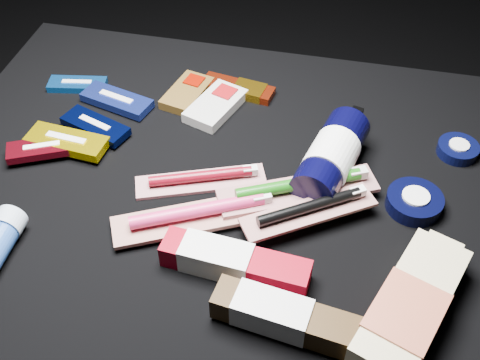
# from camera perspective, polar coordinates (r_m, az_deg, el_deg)

# --- Properties ---
(ground) EXTENTS (3.00, 3.00, 0.00)m
(ground) POSITION_cam_1_polar(r_m,az_deg,el_deg) (1.24, -0.80, -13.96)
(ground) COLOR black
(ground) RESTS_ON ground
(cloth_table) EXTENTS (0.98, 0.78, 0.40)m
(cloth_table) POSITION_cam_1_polar(r_m,az_deg,el_deg) (1.07, -0.91, -8.53)
(cloth_table) COLOR black
(cloth_table) RESTS_ON ground
(luna_bar_0) EXTENTS (0.11, 0.06, 0.01)m
(luna_bar_0) POSITION_cam_1_polar(r_m,az_deg,el_deg) (1.15, -15.16, 8.74)
(luna_bar_0) COLOR #1050A2
(luna_bar_0) RESTS_ON cloth_table
(luna_bar_1) EXTENTS (0.13, 0.08, 0.02)m
(luna_bar_1) POSITION_cam_1_polar(r_m,az_deg,el_deg) (1.09, -11.60, 7.41)
(luna_bar_1) COLOR navy
(luna_bar_1) RESTS_ON cloth_table
(luna_bar_2) EXTENTS (0.13, 0.08, 0.02)m
(luna_bar_2) POSITION_cam_1_polar(r_m,az_deg,el_deg) (1.04, -13.54, 5.00)
(luna_bar_2) COLOR #030A31
(luna_bar_2) RESTS_ON cloth_table
(luna_bar_3) EXTENTS (0.14, 0.06, 0.02)m
(luna_bar_3) POSITION_cam_1_polar(r_m,az_deg,el_deg) (1.01, -16.08, 3.53)
(luna_bar_3) COLOR #CEB204
(luna_bar_3) RESTS_ON cloth_table
(luna_bar_4) EXTENTS (0.12, 0.08, 0.01)m
(luna_bar_4) POSITION_cam_1_polar(r_m,az_deg,el_deg) (1.01, -18.23, 2.85)
(luna_bar_4) COLOR maroon
(luna_bar_4) RESTS_ON cloth_table
(clif_bar_0) EXTENTS (0.08, 0.12, 0.02)m
(clif_bar_0) POSITION_cam_1_polar(r_m,az_deg,el_deg) (1.09, -4.93, 8.36)
(clif_bar_0) COLOR #513915
(clif_bar_0) RESTS_ON cloth_table
(clif_bar_1) EXTENTS (0.10, 0.13, 0.02)m
(clif_bar_1) POSITION_cam_1_polar(r_m,az_deg,el_deg) (1.06, -2.18, 7.21)
(clif_bar_1) COLOR beige
(clif_bar_1) RESTS_ON cloth_table
(power_bar) EXTENTS (0.14, 0.06, 0.02)m
(power_bar) POSITION_cam_1_polar(r_m,az_deg,el_deg) (1.10, 0.15, 8.61)
(power_bar) COLOR maroon
(power_bar) RESTS_ON cloth_table
(lotion_bottle) EXTENTS (0.11, 0.23, 0.07)m
(lotion_bottle) POSITION_cam_1_polar(r_m,az_deg,el_deg) (0.93, 8.65, 2.17)
(lotion_bottle) COLOR black
(lotion_bottle) RESTS_ON cloth_table
(cream_tin_upper) EXTENTS (0.07, 0.07, 0.02)m
(cream_tin_upper) POSITION_cam_1_polar(r_m,az_deg,el_deg) (1.03, 19.95, 2.77)
(cream_tin_upper) COLOR black
(cream_tin_upper) RESTS_ON cloth_table
(cream_tin_lower) EXTENTS (0.08, 0.08, 0.03)m
(cream_tin_lower) POSITION_cam_1_polar(r_m,az_deg,el_deg) (0.92, 16.20, -1.98)
(cream_tin_lower) COLOR black
(cream_tin_lower) RESTS_ON cloth_table
(bodywash_bottle) EXTENTS (0.15, 0.23, 0.05)m
(bodywash_bottle) POSITION_cam_1_polar(r_m,az_deg,el_deg) (0.79, 15.78, -11.73)
(bodywash_bottle) COLOR beige
(bodywash_bottle) RESTS_ON cloth_table
(toothbrush_pack_0) EXTENTS (0.20, 0.12, 0.02)m
(toothbrush_pack_0) POSITION_cam_1_polar(r_m,az_deg,el_deg) (0.93, -3.57, 0.11)
(toothbrush_pack_0) COLOR silver
(toothbrush_pack_0) RESTS_ON cloth_table
(toothbrush_pack_1) EXTENTS (0.25, 0.16, 0.03)m
(toothbrush_pack_1) POSITION_cam_1_polar(r_m,az_deg,el_deg) (0.86, -3.81, -3.22)
(toothbrush_pack_1) COLOR #B7B1AA
(toothbrush_pack_1) RESTS_ON cloth_table
(toothbrush_pack_2) EXTENTS (0.24, 0.15, 0.03)m
(toothbrush_pack_2) POSITION_cam_1_polar(r_m,az_deg,el_deg) (0.89, 5.76, -0.70)
(toothbrush_pack_2) COLOR #B8B0AB
(toothbrush_pack_2) RESTS_ON cloth_table
(toothbrush_pack_3) EXTENTS (0.19, 0.15, 0.02)m
(toothbrush_pack_3) POSITION_cam_1_polar(r_m,az_deg,el_deg) (0.86, 6.73, -2.74)
(toothbrush_pack_3) COLOR #B3ABA8
(toothbrush_pack_3) RESTS_ON cloth_table
(toothpaste_carton_red) EXTENTS (0.20, 0.06, 0.04)m
(toothpaste_carton_red) POSITION_cam_1_polar(r_m,az_deg,el_deg) (0.81, -1.10, -7.71)
(toothpaste_carton_red) COLOR maroon
(toothpaste_carton_red) RESTS_ON cloth_table
(toothpaste_carton_green) EXTENTS (0.20, 0.07, 0.04)m
(toothpaste_carton_green) POSITION_cam_1_polar(r_m,az_deg,el_deg) (0.76, 4.29, -12.82)
(toothpaste_carton_green) COLOR #311E0A
(toothpaste_carton_green) RESTS_ON cloth_table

